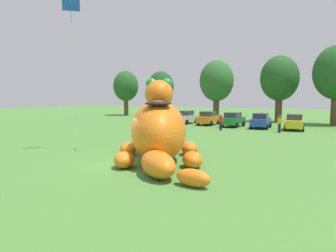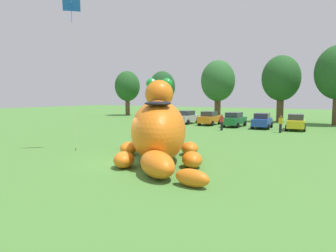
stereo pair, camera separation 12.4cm
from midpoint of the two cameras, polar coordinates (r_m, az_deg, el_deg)
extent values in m
plane|color=#4C8438|center=(16.68, -8.43, -6.90)|extent=(160.00, 160.00, 0.00)
ellipsoid|color=orange|center=(16.78, -1.99, -0.92)|extent=(5.75, 6.67, 3.38)
ellipsoid|color=orange|center=(19.23, -1.89, 6.03)|extent=(2.56, 2.61, 1.78)
sphere|color=green|center=(19.52, -3.34, 7.98)|extent=(0.71, 0.71, 0.71)
sphere|color=green|center=(19.51, -0.43, 7.99)|extent=(0.71, 0.71, 0.71)
ellipsoid|color=black|center=(18.03, -1.94, 4.48)|extent=(1.72, 1.64, 0.23)
ellipsoid|color=black|center=(16.68, -2.01, 4.38)|extent=(1.72, 1.64, 0.23)
ellipsoid|color=black|center=(15.18, -2.10, 4.26)|extent=(1.72, 1.64, 0.23)
ellipsoid|color=orange|center=(18.72, -7.66, -4.23)|extent=(1.65, 1.77, 0.83)
ellipsoid|color=orange|center=(18.67, 3.88, -4.22)|extent=(1.65, 1.77, 0.83)
ellipsoid|color=orange|center=(15.49, -8.50, -6.32)|extent=(1.65, 1.77, 0.83)
ellipsoid|color=orange|center=(15.43, 4.39, -6.32)|extent=(1.65, 1.77, 0.83)
ellipsoid|color=orange|center=(13.56, -2.20, -7.20)|extent=(2.96, 2.71, 1.18)
ellipsoid|color=orange|center=(12.26, 4.46, -9.71)|extent=(1.61, 0.88, 0.72)
cube|color=red|center=(41.39, -0.60, 1.63)|extent=(2.16, 4.27, 0.80)
cube|color=#2D333D|center=(41.21, -0.69, 2.59)|extent=(1.71, 2.13, 0.60)
cylinder|color=black|center=(42.93, -0.90, 1.24)|extent=(0.31, 0.66, 0.64)
cylinder|color=black|center=(42.22, 1.18, 1.17)|extent=(0.31, 0.66, 0.64)
cylinder|color=black|center=(40.66, -2.45, 0.99)|extent=(0.31, 0.66, 0.64)
cylinder|color=black|center=(39.91, -0.28, 0.91)|extent=(0.31, 0.66, 0.64)
cube|color=#B7BABF|center=(39.95, 3.30, 1.48)|extent=(1.83, 4.15, 0.80)
cube|color=#2D333D|center=(39.78, 3.20, 2.47)|extent=(1.56, 2.01, 0.60)
cylinder|color=black|center=(41.51, 3.15, 1.08)|extent=(0.26, 0.65, 0.64)
cylinder|color=black|center=(40.69, 5.23, 0.98)|extent=(0.26, 0.65, 0.64)
cylinder|color=black|center=(39.33, 1.30, 0.84)|extent=(0.26, 0.65, 0.64)
cylinder|color=black|center=(38.46, 3.45, 0.72)|extent=(0.26, 0.65, 0.64)
cube|color=orange|center=(38.47, 7.52, 1.28)|extent=(1.87, 4.17, 0.80)
cube|color=#2D333D|center=(38.29, 7.45, 2.31)|extent=(1.58, 2.03, 0.60)
cylinder|color=black|center=(39.99, 7.05, 0.88)|extent=(0.27, 0.65, 0.64)
cylinder|color=black|center=(39.39, 9.34, 0.77)|extent=(0.27, 0.65, 0.64)
cylinder|color=black|center=(37.65, 5.60, 0.60)|extent=(0.27, 0.65, 0.64)
cylinder|color=black|center=(37.02, 8.02, 0.48)|extent=(0.27, 0.65, 0.64)
cube|color=#1E7238|center=(36.65, 12.08, 0.99)|extent=(1.76, 4.12, 0.80)
cube|color=#2D333D|center=(36.46, 12.03, 2.07)|extent=(1.52, 1.99, 0.60)
cylinder|color=black|center=(38.16, 11.53, 0.58)|extent=(0.25, 0.64, 0.64)
cylinder|color=black|center=(37.60, 13.96, 0.45)|extent=(0.25, 0.64, 0.64)
cylinder|color=black|center=(35.81, 10.09, 0.28)|extent=(0.25, 0.64, 0.64)
cylinder|color=black|center=(35.21, 12.66, 0.14)|extent=(0.25, 0.64, 0.64)
cube|color=#2347B7|center=(35.67, 17.01, 0.75)|extent=(2.08, 4.24, 0.80)
cube|color=#2D333D|center=(35.47, 17.00, 1.85)|extent=(1.67, 2.10, 0.60)
cylinder|color=black|center=(37.09, 16.00, 0.33)|extent=(0.30, 0.66, 0.64)
cylinder|color=black|center=(36.84, 18.61, 0.22)|extent=(0.30, 0.66, 0.64)
cylinder|color=black|center=(34.60, 15.27, -0.02)|extent=(0.30, 0.66, 0.64)
cylinder|color=black|center=(34.33, 18.06, -0.14)|extent=(0.30, 0.66, 0.64)
cube|color=yellow|center=(34.95, 22.60, 0.46)|extent=(2.28, 4.31, 0.80)
cube|color=#2D333D|center=(34.75, 22.64, 1.59)|extent=(1.77, 2.17, 0.60)
cylinder|color=black|center=(36.26, 21.24, 0.05)|extent=(0.33, 0.67, 0.64)
cylinder|color=black|center=(36.26, 23.93, -0.05)|extent=(0.33, 0.67, 0.64)
cylinder|color=black|center=(33.73, 21.11, -0.34)|extent=(0.33, 0.67, 0.64)
cylinder|color=black|center=(33.73, 24.00, -0.45)|extent=(0.33, 0.67, 0.64)
cylinder|color=brown|center=(57.82, -7.96, 3.45)|extent=(0.84, 0.84, 2.93)
ellipsoid|color=#235623|center=(57.81, -8.01, 7.46)|extent=(4.69, 4.69, 5.63)
cylinder|color=brown|center=(52.94, -1.41, 3.23)|extent=(0.80, 0.80, 2.79)
ellipsoid|color=#1E4C23|center=(52.92, -1.42, 7.40)|extent=(4.47, 4.47, 5.36)
cylinder|color=brown|center=(45.69, 8.98, 3.00)|extent=(0.89, 0.89, 3.12)
ellipsoid|color=#2D662D|center=(45.70, 9.06, 8.41)|extent=(5.00, 5.00, 6.00)
cylinder|color=brown|center=(44.98, 20.01, 2.76)|extent=(0.93, 0.93, 3.24)
ellipsoid|color=#235623|center=(45.01, 20.20, 8.46)|extent=(5.19, 5.19, 6.22)
cylinder|color=brown|center=(42.80, 28.87, 2.43)|extent=(0.99, 0.99, 3.47)
cylinder|color=black|center=(36.17, -1.13, 0.61)|extent=(0.26, 0.26, 0.88)
cube|color=#2D4CA5|center=(36.11, -1.14, 1.78)|extent=(0.38, 0.22, 0.60)
sphere|color=beige|center=(36.09, -1.14, 2.44)|extent=(0.22, 0.22, 0.22)
cylinder|color=black|center=(32.50, 9.79, -0.04)|extent=(0.26, 0.26, 0.88)
cube|color=red|center=(32.44, 9.81, 1.26)|extent=(0.38, 0.22, 0.60)
sphere|color=brown|center=(32.41, 9.83, 2.00)|extent=(0.22, 0.22, 0.22)
cylinder|color=black|center=(31.90, 20.14, -0.41)|extent=(0.26, 0.26, 0.88)
cube|color=gold|center=(31.84, 20.18, 0.92)|extent=(0.38, 0.22, 0.60)
sphere|color=brown|center=(31.81, 20.21, 1.67)|extent=(0.22, 0.22, 0.22)
cylinder|color=brown|center=(21.16, -17.25, -4.22)|extent=(0.06, 0.06, 0.15)
cylinder|color=silver|center=(20.91, -17.64, 9.13)|extent=(0.01, 0.01, 9.65)
cylinder|color=blue|center=(21.53, -17.97, 19.61)|extent=(0.03, 0.03, 1.20)
camera|label=1|loc=(0.06, -90.20, -0.02)|focal=32.34mm
camera|label=2|loc=(0.06, 89.80, 0.02)|focal=32.34mm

